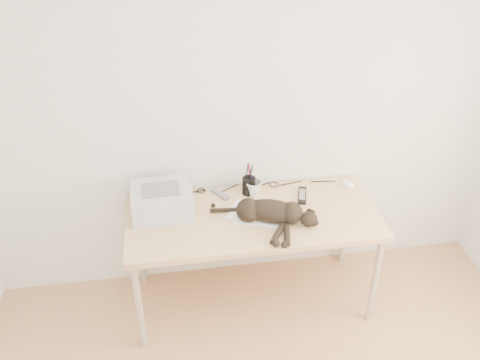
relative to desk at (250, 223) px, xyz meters
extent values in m
plane|color=white|center=(0.00, 0.27, 0.69)|extent=(3.50, 0.00, 3.50)
cube|color=#E0B683|center=(0.00, -0.09, 0.11)|extent=(1.60, 0.70, 0.04)
cylinder|color=#BABABD|center=(-0.75, -0.39, -0.26)|extent=(0.04, 0.04, 0.70)
cylinder|color=#BABABD|center=(0.75, -0.39, -0.26)|extent=(0.04, 0.04, 0.70)
cylinder|color=#BABABD|center=(-0.75, 0.21, -0.26)|extent=(0.04, 0.04, 0.70)
cylinder|color=#BABABD|center=(0.75, 0.21, -0.26)|extent=(0.04, 0.04, 0.70)
cube|color=#E0B683|center=(0.00, 0.24, -0.21)|extent=(1.48, 0.02, 0.60)
cube|color=silver|center=(-0.56, 0.03, 0.22)|extent=(0.39, 0.33, 0.17)
cube|color=black|center=(-0.56, 0.03, 0.23)|extent=(0.32, 0.03, 0.10)
cube|color=slate|center=(-0.56, 0.03, 0.31)|extent=(0.23, 0.17, 0.01)
cube|color=white|center=(0.05, -0.10, 0.14)|extent=(0.37, 0.31, 0.00)
cube|color=white|center=(0.02, -0.08, 0.14)|extent=(0.39, 0.35, 0.00)
ellipsoid|color=black|center=(0.10, -0.16, 0.21)|extent=(0.38, 0.26, 0.15)
sphere|color=black|center=(-0.04, -0.12, 0.20)|extent=(0.15, 0.15, 0.15)
ellipsoid|color=black|center=(0.31, -0.25, 0.19)|extent=(0.13, 0.13, 0.09)
cone|color=black|center=(0.33, -0.20, 0.22)|extent=(0.05, 0.06, 0.05)
cone|color=black|center=(0.35, -0.22, 0.22)|extent=(0.05, 0.06, 0.05)
cylinder|color=black|center=(0.11, -0.31, 0.15)|extent=(0.10, 0.20, 0.04)
cylinder|color=black|center=(0.16, -0.33, 0.15)|extent=(0.10, 0.20, 0.04)
cylinder|color=black|center=(-0.15, -0.03, 0.15)|extent=(0.22, 0.10, 0.03)
imported|color=white|center=(0.04, 0.14, 0.18)|extent=(0.16, 0.16, 0.10)
cylinder|color=black|center=(0.01, 0.16, 0.19)|extent=(0.09, 0.09, 0.12)
cylinder|color=#990C0C|center=(0.00, 0.16, 0.28)|extent=(0.01, 0.01, 0.16)
cylinder|color=navy|center=(0.03, 0.17, 0.28)|extent=(0.01, 0.01, 0.16)
cylinder|color=black|center=(0.01, 0.14, 0.28)|extent=(0.01, 0.01, 0.16)
cube|color=slate|center=(-0.18, 0.16, 0.14)|extent=(0.13, 0.16, 0.02)
cube|color=black|center=(0.36, 0.06, 0.14)|extent=(0.10, 0.19, 0.02)
ellipsoid|color=white|center=(0.70, 0.15, 0.15)|extent=(0.11, 0.13, 0.04)
camera|label=1|loc=(-0.50, -2.74, 2.16)|focal=40.00mm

